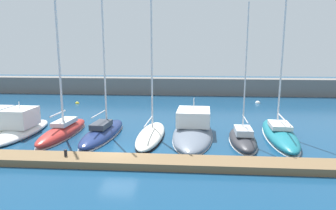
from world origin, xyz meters
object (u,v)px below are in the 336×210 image
(motorboat_slate_sixth, at_px, (193,130))
(mooring_buoy_yellow, at_px, (77,104))
(sailboat_charcoal_seventh, at_px, (243,138))
(sailboat_navy_fourth, at_px, (103,132))
(sailboat_teal_eighth, at_px, (279,133))
(motorboat_white_second, at_px, (20,127))
(sailboat_red_third, at_px, (63,129))
(sailboat_ivory_fifth, at_px, (151,134))
(dock_bollard, at_px, (66,153))
(mooring_buoy_white, at_px, (258,103))

(motorboat_slate_sixth, distance_m, mooring_buoy_yellow, 20.69)
(sailboat_charcoal_seventh, relative_size, mooring_buoy_yellow, 21.04)
(sailboat_navy_fourth, distance_m, sailboat_teal_eighth, 14.93)
(sailboat_teal_eighth, bearing_deg, sailboat_navy_fourth, 97.40)
(sailboat_teal_eighth, bearing_deg, sailboat_charcoal_seventh, 119.88)
(motorboat_white_second, xyz_separation_m, sailboat_navy_fourth, (7.37, -0.13, -0.24))
(sailboat_red_third, height_order, sailboat_teal_eighth, sailboat_teal_eighth)
(sailboat_ivory_fifth, height_order, dock_bollard, sailboat_ivory_fifth)
(motorboat_slate_sixth, relative_size, sailboat_teal_eighth, 0.54)
(sailboat_charcoal_seventh, bearing_deg, sailboat_ivory_fifth, 86.86)
(sailboat_red_third, relative_size, motorboat_slate_sixth, 1.50)
(sailboat_charcoal_seventh, bearing_deg, mooring_buoy_yellow, 53.07)
(motorboat_slate_sixth, height_order, mooring_buoy_white, motorboat_slate_sixth)
(sailboat_navy_fourth, xyz_separation_m, sailboat_teal_eighth, (14.91, 0.82, 0.02))
(sailboat_charcoal_seventh, distance_m, mooring_buoy_white, 18.11)
(sailboat_ivory_fifth, distance_m, mooring_buoy_yellow, 19.09)
(mooring_buoy_yellow, bearing_deg, sailboat_ivory_fifth, -50.88)
(motorboat_white_second, height_order, motorboat_slate_sixth, motorboat_slate_sixth)
(sailboat_red_third, bearing_deg, mooring_buoy_white, -47.38)
(sailboat_ivory_fifth, bearing_deg, motorboat_slate_sixth, -69.38)
(sailboat_navy_fourth, height_order, mooring_buoy_yellow, sailboat_navy_fourth)
(sailboat_charcoal_seventh, height_order, dock_bollard, sailboat_charcoal_seventh)
(dock_bollard, bearing_deg, sailboat_charcoal_seventh, 23.12)
(sailboat_red_third, xyz_separation_m, sailboat_ivory_fifth, (7.68, -0.25, -0.18))
(sailboat_navy_fourth, height_order, sailboat_teal_eighth, sailboat_teal_eighth)
(sailboat_red_third, relative_size, sailboat_ivory_fifth, 1.12)
(sailboat_ivory_fifth, distance_m, dock_bollard, 7.59)
(sailboat_ivory_fifth, bearing_deg, dock_bollard, 142.47)
(sailboat_red_third, distance_m, dock_bollard, 6.72)
(sailboat_navy_fourth, height_order, sailboat_charcoal_seventh, sailboat_navy_fourth)
(sailboat_navy_fourth, relative_size, sailboat_ivory_fifth, 1.14)
(mooring_buoy_yellow, xyz_separation_m, dock_bollard, (7.20, -20.65, 0.69))
(sailboat_red_third, xyz_separation_m, sailboat_teal_eighth, (18.44, 0.75, -0.08))
(motorboat_white_second, distance_m, sailboat_red_third, 3.85)
(sailboat_red_third, bearing_deg, sailboat_navy_fourth, -88.19)
(motorboat_white_second, xyz_separation_m, sailboat_charcoal_seventh, (18.98, -0.89, -0.32))
(sailboat_navy_fourth, height_order, motorboat_slate_sixth, sailboat_navy_fourth)
(mooring_buoy_yellow, height_order, dock_bollard, dock_bollard)
(mooring_buoy_white, bearing_deg, dock_bollard, -127.15)
(sailboat_charcoal_seventh, relative_size, dock_bollard, 25.05)
(motorboat_white_second, bearing_deg, sailboat_charcoal_seventh, -91.85)
(sailboat_teal_eighth, xyz_separation_m, mooring_buoy_yellow, (-22.80, 13.81, -0.45))
(mooring_buoy_yellow, distance_m, dock_bollard, 21.88)
(dock_bollard, bearing_deg, sailboat_red_third, 115.04)
(sailboat_teal_eighth, height_order, dock_bollard, sailboat_teal_eighth)
(mooring_buoy_yellow, bearing_deg, dock_bollard, -70.77)
(motorboat_slate_sixth, bearing_deg, dock_bollard, 132.65)
(sailboat_charcoal_seventh, bearing_deg, mooring_buoy_white, -14.31)
(sailboat_charcoal_seventh, bearing_deg, dock_bollard, 114.50)
(sailboat_navy_fourth, xyz_separation_m, mooring_buoy_white, (16.50, 16.66, -0.43))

